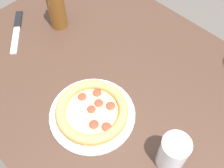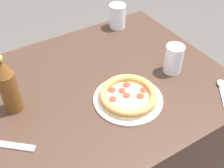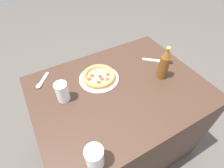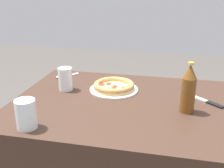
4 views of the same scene
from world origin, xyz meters
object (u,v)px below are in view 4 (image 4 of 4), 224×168
at_px(beer_bottle, 189,89).
at_px(spoon, 64,76).
at_px(pizza_salami, 114,87).
at_px(glass_lemonade, 65,80).
at_px(knife, 205,101).
at_px(glass_cola, 26,115).

bearing_deg(beer_bottle, spoon, 155.59).
bearing_deg(beer_bottle, pizza_salami, 154.07).
bearing_deg(glass_lemonade, knife, -0.05).
relative_size(glass_lemonade, beer_bottle, 0.53).
relative_size(glass_lemonade, knife, 0.68).
distance_m(glass_lemonade, spoon, 0.22).
bearing_deg(knife, spoon, 166.56).
height_order(glass_cola, beer_bottle, beer_bottle).
xyz_separation_m(glass_cola, glass_lemonade, (-0.00, 0.43, 0.00)).
height_order(pizza_salami, beer_bottle, beer_bottle).
distance_m(pizza_salami, spoon, 0.38).
height_order(pizza_salami, spoon, pizza_salami).
relative_size(glass_lemonade, spoon, 0.90).
bearing_deg(glass_lemonade, spoon, 115.13).
distance_m(pizza_salami, glass_lemonade, 0.26).
relative_size(glass_cola, beer_bottle, 0.52).
relative_size(beer_bottle, knife, 1.27).
bearing_deg(glass_cola, knife, 30.54).
relative_size(pizza_salami, spoon, 1.91).
height_order(beer_bottle, knife, beer_bottle).
distance_m(glass_cola, spoon, 0.63).
height_order(pizza_salami, knife, pizza_salami).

